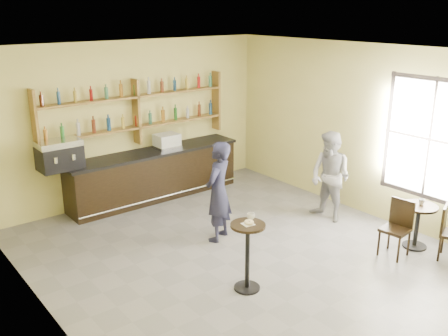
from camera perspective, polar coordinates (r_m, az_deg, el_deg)
floor at (r=8.10m, az=2.43°, el=-10.11°), size 7.00×7.00×0.00m
ceiling at (r=7.17m, az=2.77°, el=13.07°), size 7.00×7.00×0.00m
wall_back at (r=10.30m, az=-10.27°, el=5.30°), size 7.00×0.00×7.00m
wall_left at (r=6.07m, az=-19.49°, el=-4.48°), size 0.00×7.00×7.00m
wall_right at (r=9.65m, az=16.27°, el=4.01°), size 0.00×7.00×7.00m
window_pane at (r=9.00m, az=22.45°, el=3.03°), size 0.00×2.00×2.00m
window_frame at (r=8.99m, az=22.44°, el=3.03°), size 0.04×1.70×2.10m
shelf_unit at (r=10.14m, az=-9.98°, el=6.34°), size 4.00×0.26×1.40m
liquor_bottles at (r=10.11m, az=-10.03°, el=7.28°), size 3.68×0.10×1.00m
bar_counter at (r=10.39m, az=-7.95°, el=-0.72°), size 3.75×0.73×1.01m
espresso_machine at (r=9.40m, az=-18.29°, el=1.45°), size 0.77×0.51×0.54m
pastry_case at (r=10.36m, az=-6.56°, el=3.07°), size 0.53×0.44×0.30m
pedestal_table at (r=7.04m, az=2.69°, el=-10.12°), size 0.62×0.62×1.00m
napkin at (r=6.82m, az=2.75°, el=-6.41°), size 0.17×0.17×0.00m
donut at (r=6.81m, az=2.88°, el=-6.22°), size 0.16×0.16×0.05m
cup_pedestal at (r=6.95m, az=3.09°, el=-5.53°), size 0.11×0.11×0.09m
man_main at (r=8.34m, az=-0.66°, el=-2.72°), size 0.75×0.66×1.72m
cafe_table at (r=8.84m, az=21.17°, el=-6.23°), size 0.68×0.68×0.74m
cup_cafe at (r=8.72m, az=21.65°, el=-3.62°), size 0.12×0.12×0.10m
chair_west at (r=8.39m, az=18.98°, el=-6.63°), size 0.44×0.44×0.92m
patron_second at (r=9.34m, az=12.03°, el=-0.98°), size 0.64×0.82×1.68m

